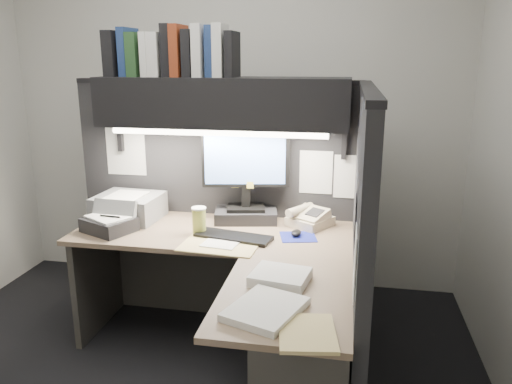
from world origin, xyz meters
TOP-DOWN VIEW (x-y plane):
  - wall_back at (0.00, 1.50)m, footprint 3.50×0.04m
  - partition_back at (0.03, 0.93)m, footprint 1.90×0.06m
  - partition_right at (0.98, 0.18)m, footprint 0.06×1.50m
  - desk at (0.43, -0.00)m, footprint 1.70×1.53m
  - overhead_shelf at (0.12, 0.75)m, footprint 1.55×0.34m
  - task_light_tube at (0.12, 0.61)m, footprint 1.32×0.04m
  - monitor at (0.26, 0.79)m, footprint 0.55×0.31m
  - keyboard at (0.25, 0.45)m, footprint 0.48×0.24m
  - mousepad at (0.63, 0.55)m, footprint 0.25×0.23m
  - mouse at (0.62, 0.56)m, footprint 0.07×0.10m
  - telephone at (0.68, 0.77)m, footprint 0.32×0.32m
  - coffee_cup at (0.03, 0.50)m, footprint 0.10×0.10m
  - printer at (-0.51, 0.69)m, footprint 0.43×0.37m
  - notebook_stack at (-0.52, 0.44)m, footprint 0.36×0.33m
  - open_folder at (0.20, 0.32)m, footprint 0.45×0.31m
  - paper_stack_a at (0.61, -0.08)m, footprint 0.29×0.26m
  - paper_stack_b at (0.59, -0.39)m, footprint 0.36×0.40m
  - manila_stack at (0.78, -0.53)m, footprint 0.26×0.31m
  - binder_row at (-0.18, 0.75)m, footprint 0.80×0.26m
  - pinned_papers at (0.42, 0.56)m, footprint 1.76×1.31m

SIDE VIEW (x-z plane):
  - desk at x=0.43m, z-range 0.08..0.81m
  - mousepad at x=0.63m, z-range 0.73..0.73m
  - open_folder at x=0.20m, z-range 0.73..0.74m
  - manila_stack at x=0.78m, z-range 0.73..0.75m
  - keyboard at x=0.25m, z-range 0.73..0.75m
  - paper_stack_b at x=0.59m, z-range 0.73..0.76m
  - mouse at x=0.62m, z-range 0.73..0.77m
  - paper_stack_a at x=0.61m, z-range 0.73..0.78m
  - notebook_stack at x=-0.52m, z-range 0.73..0.82m
  - telephone at x=0.68m, z-range 0.73..0.82m
  - partition_back at x=0.03m, z-range 0.00..1.60m
  - partition_right at x=0.98m, z-range 0.00..1.60m
  - coffee_cup at x=0.03m, z-range 0.73..0.89m
  - printer at x=-0.51m, z-range 0.73..0.89m
  - monitor at x=0.26m, z-range 0.67..1.27m
  - pinned_papers at x=0.42m, z-range 0.80..1.31m
  - task_light_tube at x=0.12m, z-range 1.31..1.35m
  - wall_back at x=0.00m, z-range 0.00..2.70m
  - overhead_shelf at x=0.12m, z-range 1.35..1.65m
  - binder_row at x=-0.18m, z-range 1.64..1.95m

